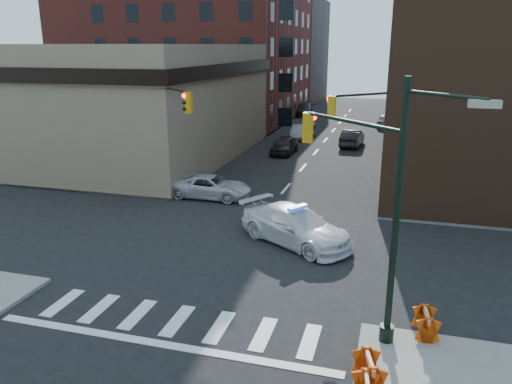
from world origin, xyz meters
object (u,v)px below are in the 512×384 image
Objects in this scene: police_car at (296,226)px; pedestrian_a at (135,175)px; barricade_se_a at (426,324)px; pickup at (211,187)px; parked_car_wfar at (299,132)px; parked_car_wnear at (284,145)px; barrel_road at (282,222)px; barricade_nw_a at (141,177)px; pedestrian_b at (94,176)px; barrel_bank at (209,184)px; parked_car_enear at (352,138)px.

pedestrian_a reaches higher than police_car.
pedestrian_a is 1.47× the size of barricade_se_a.
pickup is 1.18× the size of parked_car_wfar.
pedestrian_a reaches higher than parked_car_wfar.
parked_car_wnear is 4.20× the size of barrel_road.
barricade_nw_a is (-6.81, -12.58, -0.12)m from parked_car_wnear.
barricade_se_a is at bearing -50.41° from pedestrian_b.
parked_car_wfar is at bearing 94.47° from parked_car_wnear.
barrel_bank is 4.83m from barricade_nw_a.
barrel_road is 0.95× the size of barrel_bank.
parked_car_wnear is 2.64× the size of pedestrian_b.
pedestrian_b is (-7.65, -0.64, 0.28)m from pickup.
pedestrian_a is at bearing 94.39° from police_car.
barrel_road is at bearing -43.40° from barrel_bank.
barricade_nw_a is (-4.82, 0.06, 0.08)m from barrel_bank.
parked_car_wnear is 1.03× the size of parked_car_wfar.
parked_car_wnear is (1.45, 13.74, 0.05)m from pickup.
police_car is 13.08m from pedestrian_a.
barricade_se_a is (19.56, -11.91, -0.40)m from pedestrian_b.
barrel_bank is (-1.99, -12.64, -0.19)m from parked_car_wnear.
parked_car_enear is 2.86× the size of pedestrian_a.
pickup is at bearing -93.15° from parked_car_wnear.
parked_car_wfar is at bearing 42.54° from police_car.
parked_car_enear is 24.07m from pedestrian_b.
barricade_nw_a is (-6.60, -19.96, -0.07)m from parked_car_wfar.
barricade_se_a is (11.91, -12.54, -0.12)m from pickup.
pickup is 3.01× the size of pedestrian_b.
parked_car_wfar reaches higher than barrel_road.
barrel_bank is at bearing -102.46° from parked_car_wfar.
parked_car_wnear is 18.73m from barrel_road.
pedestrian_b is (-14.35, -19.32, 0.20)m from parked_car_enear.
parked_car_enear reaches higher than barrel_road.
pickup is at bearing -14.32° from pedestrian_b.
pedestrian_a is 11.71m from barrel_road.
pedestrian_b is at bearing -155.61° from pedestrian_a.
pickup is at bearing 1.94° from pedestrian_a.
barricade_nw_a is at bearing 59.40° from parked_car_enear.
pedestrian_b reaches higher than barricade_se_a.
pedestrian_a is at bearing 47.39° from barricade_se_a.
police_car is 27.37m from parked_car_wfar.
barrel_bank is at bearing 76.94° from police_car.
police_car is at bearing -39.16° from pedestrian_b.
barrel_bank is 18.47m from barricade_se_a.
pickup reaches higher than barrel_bank.
parked_car_enear is at bearing 34.31° from pedestrian_b.
police_car is 3.61× the size of pedestrian_a.
parked_car_wnear is at bearing 81.07° from barrel_bank.
barricade_nw_a is at bearing -115.55° from parked_car_wnear.
barricade_se_a is (6.47, -7.99, 0.05)m from barrel_road.
pedestrian_b reaches higher than parked_car_wfar.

